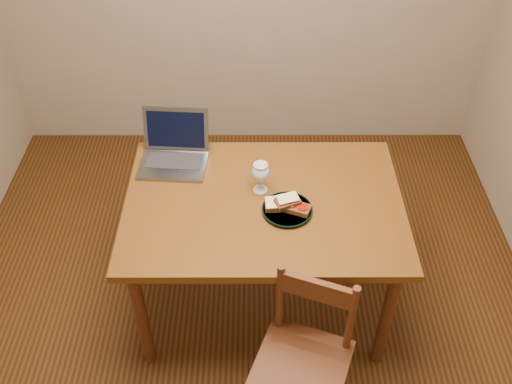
{
  "coord_description": "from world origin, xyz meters",
  "views": [
    {
      "loc": [
        0.06,
        -1.83,
        2.57
      ],
      "look_at": [
        0.07,
        0.1,
        0.8
      ],
      "focal_mm": 40.0,
      "sensor_mm": 36.0,
      "label": 1
    }
  ],
  "objects_px": {
    "plate": "(287,210)",
    "milk_glass": "(261,177)",
    "table": "(264,214)",
    "laptop": "(174,148)",
    "chair": "(304,354)"
  },
  "relations": [
    {
      "from": "table",
      "to": "milk_glass",
      "type": "bearing_deg",
      "value": 101.42
    },
    {
      "from": "table",
      "to": "laptop",
      "type": "height_order",
      "value": "laptop"
    },
    {
      "from": "plate",
      "to": "laptop",
      "type": "distance_m",
      "value": 0.68
    },
    {
      "from": "chair",
      "to": "table",
      "type": "bearing_deg",
      "value": 125.37
    },
    {
      "from": "plate",
      "to": "chair",
      "type": "bearing_deg",
      "value": -83.83
    },
    {
      "from": "plate",
      "to": "laptop",
      "type": "height_order",
      "value": "laptop"
    },
    {
      "from": "plate",
      "to": "milk_glass",
      "type": "distance_m",
      "value": 0.2
    },
    {
      "from": "chair",
      "to": "plate",
      "type": "xyz_separation_m",
      "value": [
        -0.06,
        0.55,
        0.31
      ]
    },
    {
      "from": "milk_glass",
      "to": "laptop",
      "type": "relative_size",
      "value": 0.46
    },
    {
      "from": "plate",
      "to": "laptop",
      "type": "bearing_deg",
      "value": 144.71
    },
    {
      "from": "plate",
      "to": "milk_glass",
      "type": "relative_size",
      "value": 1.45
    },
    {
      "from": "table",
      "to": "plate",
      "type": "xyz_separation_m",
      "value": [
        0.1,
        -0.07,
        0.1
      ]
    },
    {
      "from": "chair",
      "to": "plate",
      "type": "relative_size",
      "value": 2.09
    },
    {
      "from": "table",
      "to": "plate",
      "type": "height_order",
      "value": "plate"
    },
    {
      "from": "chair",
      "to": "laptop",
      "type": "distance_m",
      "value": 1.18
    }
  ]
}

